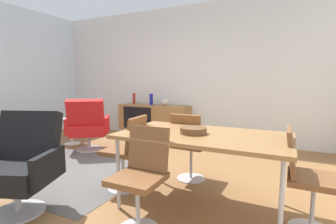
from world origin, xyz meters
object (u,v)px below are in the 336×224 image
object	(u,v)px
vase_cobalt	(134,99)
lounge_chair_red	(88,125)
dining_chair_back_left	(189,144)
magazine_stack	(2,148)
vase_ceramic_small	(165,102)
dining_chair_far_end	(306,176)
fruit_bowl	(71,115)
vase_sculptural_dark	(151,99)
dining_table	(203,138)
dining_chair_near_window	(127,150)
sideboard	(154,118)
dining_chair_front_left	(141,174)
armchair_black_shell	(20,163)
side_table_round	(72,127)
wooden_bowl_on_table	(193,130)

from	to	relation	value
vase_cobalt	lounge_chair_red	world-z (taller)	vase_cobalt
dining_chair_back_left	magazine_stack	xyz separation A→B (m)	(-3.43, -0.25, -0.41)
vase_ceramic_small	dining_chair_far_end	size ratio (longest dim) A/B	0.17
fruit_bowl	vase_sculptural_dark	bearing A→B (deg)	46.45
dining_table	dining_chair_far_end	xyz separation A→B (m)	(0.89, 0.00, -0.23)
vase_ceramic_small	fruit_bowl	bearing A→B (deg)	-140.91
vase_cobalt	magazine_stack	xyz separation A→B (m)	(-1.33, -2.18, -0.79)
vase_sculptural_dark	dining_chair_near_window	xyz separation A→B (m)	(1.11, -2.48, -0.37)
vase_cobalt	vase_sculptural_dark	size ratio (longest dim) A/B	1.02
sideboard	dining_chair_front_left	size ratio (longest dim) A/B	1.87
dining_table	dining_chair_front_left	distance (m)	0.70
armchair_black_shell	fruit_bowl	distance (m)	2.63
fruit_bowl	sideboard	bearing A→B (deg)	44.81
dining_table	armchair_black_shell	world-z (taller)	armchair_black_shell
vase_ceramic_small	magazine_stack	world-z (taller)	vase_ceramic_small
dining_chair_back_left	dining_chair_near_window	bearing A→B (deg)	-134.10
dining_table	dining_chair_far_end	world-z (taller)	dining_chair_far_end
sideboard	lounge_chair_red	size ratio (longest dim) A/B	1.69
side_table_round	armchair_black_shell	bearing A→B (deg)	-52.93
dining_chair_front_left	armchair_black_shell	bearing A→B (deg)	-168.04
dining_chair_near_window	sideboard	bearing A→B (deg)	112.84
dining_chair_front_left	dining_chair_near_window	bearing A→B (deg)	133.74
fruit_bowl	dining_chair_back_left	bearing A→B (deg)	-14.60
dining_chair_back_left	side_table_round	world-z (taller)	dining_chair_back_left
dining_chair_back_left	lounge_chair_red	size ratio (longest dim) A/B	0.90
sideboard	fruit_bowl	distance (m)	1.71
vase_ceramic_small	vase_sculptural_dark	bearing A→B (deg)	180.00
vase_ceramic_small	wooden_bowl_on_table	size ratio (longest dim) A/B	0.55
vase_cobalt	fruit_bowl	xyz separation A→B (m)	(-0.69, -1.20, -0.28)
dining_table	vase_ceramic_small	bearing A→B (deg)	123.75
lounge_chair_red	side_table_round	size ratio (longest dim) A/B	1.82
vase_sculptural_dark	fruit_bowl	size ratio (longest dim) A/B	1.22
armchair_black_shell	dining_chair_near_window	bearing A→B (deg)	50.86
dining_chair_back_left	magazine_stack	world-z (taller)	dining_chair_back_left
vase_sculptural_dark	wooden_bowl_on_table	xyz separation A→B (m)	(1.91, -2.52, -0.07)
armchair_black_shell	side_table_round	size ratio (longest dim) A/B	1.82
dining_chair_far_end	magazine_stack	bearing A→B (deg)	176.28
dining_table	side_table_round	size ratio (longest dim) A/B	3.08
sideboard	vase_cobalt	bearing A→B (deg)	179.79
vase_cobalt	vase_sculptural_dark	distance (m)	0.45
dining_chair_far_end	lounge_chair_red	distance (m)	3.51
vase_cobalt	lounge_chair_red	distance (m)	1.51
dining_chair_front_left	armchair_black_shell	distance (m)	1.23
vase_cobalt	vase_ceramic_small	world-z (taller)	vase_cobalt
sideboard	wooden_bowl_on_table	xyz separation A→B (m)	(1.85, -2.51, 0.33)
dining_chair_front_left	dining_chair_back_left	bearing A→B (deg)	90.12
lounge_chair_red	fruit_bowl	world-z (taller)	lounge_chair_red
dining_chair_back_left	dining_chair_far_end	size ratio (longest dim) A/B	1.00
dining_chair_front_left	lounge_chair_red	world-z (taller)	lounge_chair_red
dining_chair_far_end	lounge_chair_red	xyz separation A→B (m)	(-3.36, 1.03, -0.00)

